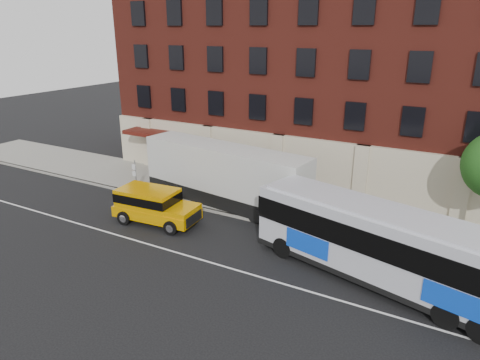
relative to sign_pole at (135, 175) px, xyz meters
The scene contains 9 objects.
ground 10.59m from the sign_pole, 35.87° to the right, with size 120.00×120.00×0.00m, color black.
sidewalk 9.07m from the sign_pole, 18.56° to the left, with size 60.00×6.00×0.15m, color gray.
kerb 8.61m from the sign_pole, ahead, with size 60.00×0.25×0.15m, color gray.
lane_line 10.31m from the sign_pole, 33.60° to the right, with size 60.00×0.12×0.01m, color silver.
building 15.03m from the sign_pole, 51.75° to the left, with size 30.00×12.10×15.00m.
sign_pole is the anchor object (origin of this frame).
city_bus 18.49m from the sign_pole, 10.54° to the right, with size 13.62×6.09×3.65m.
yellow_suv 5.31m from the sign_pole, 36.87° to the right, with size 5.57×2.73×2.10m.
shipping_container 6.74m from the sign_pole, 11.68° to the left, with size 12.35×4.11×4.04m.
Camera 1 is at (12.27, -15.82, 11.27)m, focal length 32.60 mm.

